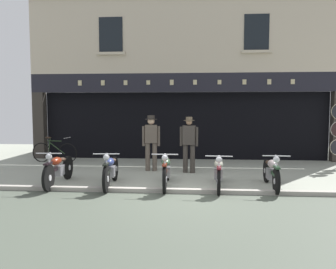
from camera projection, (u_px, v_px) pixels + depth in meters
ground at (175, 208)px, 6.69m from camera, size 23.86×22.00×0.18m
shop_facade at (185, 114)px, 14.50m from camera, size 12.16×4.42×6.37m
motorcycle_left at (59, 169)px, 8.53m from camera, size 0.62×2.05×0.92m
motorcycle_center_left at (111, 170)px, 8.38m from camera, size 0.62×1.98×0.92m
motorcycle_center at (166, 170)px, 8.35m from camera, size 0.62×2.05×0.92m
motorcycle_center_right at (218, 171)px, 8.21m from camera, size 0.62×2.03×0.90m
motorcycle_right at (271, 172)px, 8.19m from camera, size 0.62×1.92×0.90m
salesman_left at (151, 140)px, 10.43m from camera, size 0.56×0.37×1.76m
shopkeeper_center at (189, 142)px, 10.13m from camera, size 0.56×0.33×1.72m
advert_board_near at (109, 119)px, 13.14m from camera, size 0.74×0.03×0.88m
leaning_bicycle at (54, 152)px, 12.17m from camera, size 1.76×0.50×0.95m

